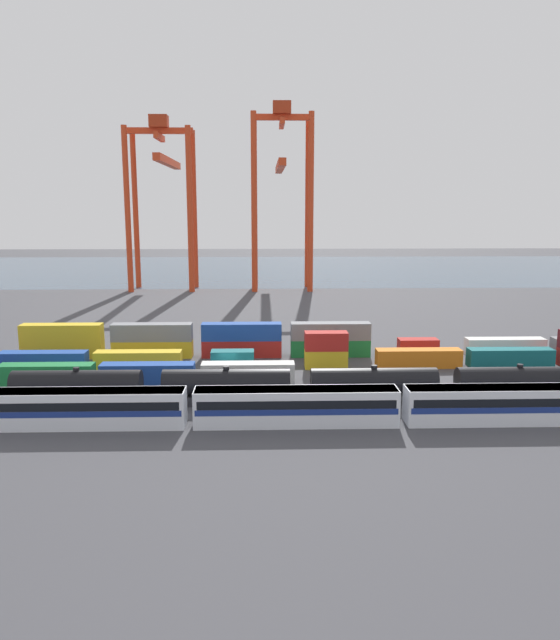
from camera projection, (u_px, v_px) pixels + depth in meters
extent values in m
plane|color=#424247|center=(239.00, 319.00, 123.35)|extent=(420.00, 420.00, 0.00)
cube|color=#384C60|center=(249.00, 269.00, 222.98)|extent=(400.00, 110.00, 0.01)
cube|color=silver|center=(82.00, 409.00, 62.66)|extent=(21.32, 3.10, 3.90)
cube|color=navy|center=(82.00, 410.00, 62.67)|extent=(20.90, 3.14, 0.64)
cube|color=black|center=(82.00, 402.00, 62.53)|extent=(20.47, 3.13, 0.90)
cube|color=slate|center=(81.00, 392.00, 62.33)|extent=(21.11, 2.85, 0.36)
cube|color=silver|center=(296.00, 407.00, 63.28)|extent=(21.32, 3.10, 3.90)
cube|color=navy|center=(296.00, 408.00, 63.29)|extent=(20.90, 3.14, 0.64)
cube|color=black|center=(296.00, 400.00, 63.15)|extent=(20.47, 3.13, 0.90)
cube|color=slate|center=(296.00, 390.00, 62.95)|extent=(21.11, 2.85, 0.36)
cube|color=silver|center=(506.00, 405.00, 63.90)|extent=(21.32, 3.10, 3.90)
cube|color=navy|center=(506.00, 406.00, 63.91)|extent=(20.90, 3.14, 0.64)
cube|color=black|center=(506.00, 399.00, 63.77)|extent=(20.47, 3.13, 0.90)
cube|color=slate|center=(507.00, 389.00, 63.57)|extent=(21.11, 2.85, 0.36)
cube|color=#232326|center=(78.00, 400.00, 69.84)|extent=(14.69, 2.50, 1.10)
cylinder|color=black|center=(77.00, 383.00, 69.47)|extent=(14.69, 3.00, 3.00)
cylinder|color=black|center=(76.00, 369.00, 69.16)|extent=(0.70, 0.70, 0.36)
cube|color=#232326|center=(227.00, 399.00, 70.32)|extent=(14.69, 2.50, 1.10)
cylinder|color=black|center=(226.00, 382.00, 69.94)|extent=(14.69, 3.00, 3.00)
cylinder|color=black|center=(226.00, 368.00, 69.63)|extent=(0.70, 0.70, 0.36)
cube|color=#232326|center=(373.00, 398.00, 70.80)|extent=(14.69, 2.50, 1.10)
cylinder|color=black|center=(374.00, 381.00, 70.42)|extent=(14.69, 3.00, 3.00)
cylinder|color=black|center=(374.00, 367.00, 70.11)|extent=(0.70, 0.70, 0.36)
cube|color=#232326|center=(518.00, 396.00, 71.28)|extent=(14.69, 2.50, 1.10)
cylinder|color=black|center=(519.00, 380.00, 70.90)|extent=(14.69, 3.00, 3.00)
cylinder|color=black|center=(520.00, 366.00, 70.59)|extent=(0.70, 0.70, 0.36)
cube|color=#197538|center=(47.00, 374.00, 78.05)|extent=(12.10, 2.44, 2.60)
cube|color=#1C4299|center=(148.00, 373.00, 78.41)|extent=(12.10, 2.44, 2.60)
cube|color=silver|center=(248.00, 372.00, 78.77)|extent=(12.10, 2.44, 2.60)
cube|color=#1C4299|center=(44.00, 361.00, 84.75)|extent=(12.10, 2.44, 2.60)
cube|color=gold|center=(138.00, 360.00, 85.12)|extent=(12.10, 2.44, 2.60)
cube|color=#146066|center=(233.00, 359.00, 85.49)|extent=(6.04, 2.44, 2.60)
cube|color=gold|center=(326.00, 359.00, 85.86)|extent=(6.04, 2.44, 2.60)
cube|color=#AD211C|center=(326.00, 341.00, 85.38)|extent=(6.04, 2.44, 2.60)
cube|color=orange|center=(418.00, 358.00, 86.23)|extent=(12.10, 2.44, 2.60)
cube|color=#146066|center=(510.00, 358.00, 86.60)|extent=(12.10, 2.44, 2.60)
cube|color=gold|center=(63.00, 349.00, 91.54)|extent=(12.10, 2.44, 2.60)
cube|color=gold|center=(62.00, 333.00, 91.06)|extent=(12.10, 2.44, 2.60)
cube|color=gold|center=(153.00, 349.00, 91.91)|extent=(12.10, 2.44, 2.60)
cube|color=slate|center=(152.00, 332.00, 91.44)|extent=(12.10, 2.44, 2.60)
cube|color=#AD211C|center=(242.00, 348.00, 92.29)|extent=(12.10, 2.44, 2.60)
cube|color=#1C4299|center=(242.00, 332.00, 91.81)|extent=(12.10, 2.44, 2.60)
cube|color=#197538|center=(330.00, 348.00, 92.67)|extent=(12.10, 2.44, 2.60)
cube|color=slate|center=(330.00, 331.00, 92.19)|extent=(12.10, 2.44, 2.60)
cube|color=#AD211C|center=(418.00, 347.00, 93.05)|extent=(6.04, 2.44, 2.60)
cube|color=silver|center=(505.00, 346.00, 93.43)|extent=(12.10, 2.44, 2.60)
cylinder|color=red|center=(128.00, 211.00, 158.80)|extent=(1.50, 1.50, 43.23)
cylinder|color=red|center=(190.00, 211.00, 159.26)|extent=(1.50, 1.50, 43.23)
cylinder|color=red|center=(136.00, 210.00, 168.79)|extent=(1.50, 1.50, 43.23)
cylinder|color=red|center=(194.00, 210.00, 169.24)|extent=(1.50, 1.50, 43.23)
cube|color=red|center=(159.00, 131.00, 160.19)|extent=(17.96, 1.20, 1.60)
cube|color=red|center=(159.00, 137.00, 160.48)|extent=(1.20, 11.77, 1.60)
cube|color=red|center=(168.00, 162.00, 175.16)|extent=(2.00, 39.77, 2.00)
cube|color=#9F2C14|center=(159.00, 121.00, 159.74)|extent=(4.80, 4.00, 3.20)
cylinder|color=red|center=(254.00, 204.00, 159.16)|extent=(1.50, 1.50, 46.81)
cylinder|color=red|center=(311.00, 204.00, 159.58)|extent=(1.50, 1.50, 46.81)
cylinder|color=red|center=(255.00, 204.00, 169.62)|extent=(1.50, 1.50, 46.81)
cylinder|color=red|center=(308.00, 204.00, 170.04)|extent=(1.50, 1.50, 46.81)
cube|color=red|center=(282.00, 117.00, 160.44)|extent=(16.58, 1.20, 1.60)
cube|color=red|center=(282.00, 123.00, 160.73)|extent=(1.20, 12.25, 1.60)
cube|color=red|center=(280.00, 166.00, 176.47)|extent=(2.00, 40.28, 2.00)
cube|color=#9F2C14|center=(282.00, 108.00, 159.99)|extent=(4.80, 4.00, 3.20)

